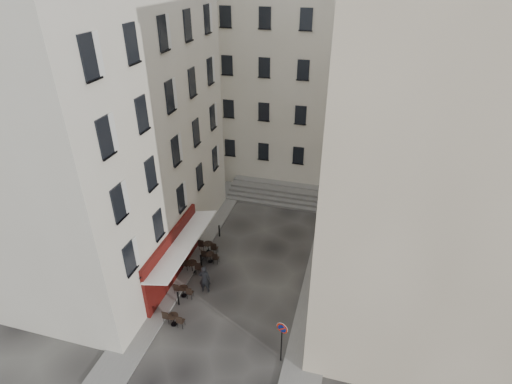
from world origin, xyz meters
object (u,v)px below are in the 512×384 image
(no_parking_sign, at_px, (282,335))
(bistro_table_a, at_px, (174,319))
(bistro_table_b, at_px, (184,290))
(pedestrian, at_px, (205,279))

(no_parking_sign, height_order, bistro_table_a, no_parking_sign)
(bistro_table_a, relative_size, bistro_table_b, 1.03)
(bistro_table_a, distance_m, pedestrian, 3.01)
(no_parking_sign, relative_size, pedestrian, 1.36)
(no_parking_sign, bearing_deg, bistro_table_b, 175.77)
(bistro_table_b, bearing_deg, bistro_table_a, -80.08)
(bistro_table_b, bearing_deg, pedestrian, 33.68)
(pedestrian, bearing_deg, bistro_table_a, 67.41)
(no_parking_sign, bearing_deg, pedestrian, 166.18)
(no_parking_sign, height_order, pedestrian, no_parking_sign)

